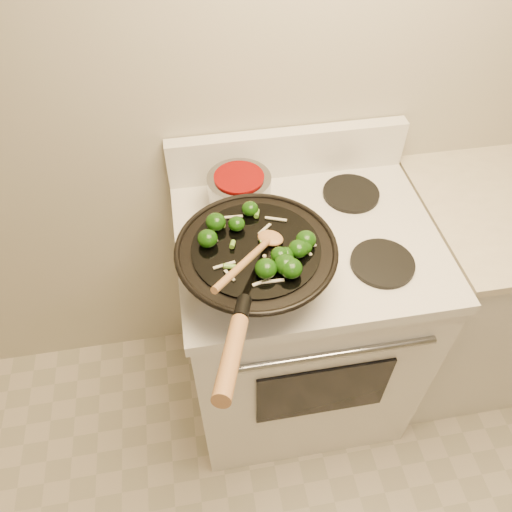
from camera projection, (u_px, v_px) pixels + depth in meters
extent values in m
plane|color=beige|center=(342.00, 55.00, 1.43)|extent=(3.50, 0.00, 3.50)
cube|color=white|center=(297.00, 325.00, 1.84)|extent=(0.76, 0.64, 0.88)
cube|color=white|center=(307.00, 239.00, 1.50)|extent=(0.78, 0.66, 0.04)
cube|color=white|center=(287.00, 152.00, 1.62)|extent=(0.78, 0.05, 0.16)
cylinder|color=gray|center=(332.00, 355.00, 1.37)|extent=(0.60, 0.02, 0.02)
cube|color=black|center=(323.00, 392.00, 1.55)|extent=(0.42, 0.01, 0.28)
cylinder|color=black|center=(256.00, 280.00, 1.36)|extent=(0.18, 0.18, 0.01)
cylinder|color=black|center=(382.00, 263.00, 1.40)|extent=(0.18, 0.18, 0.01)
cylinder|color=black|center=(240.00, 206.00, 1.56)|extent=(0.18, 0.18, 0.01)
cylinder|color=black|center=(351.00, 193.00, 1.60)|extent=(0.18, 0.18, 0.01)
cube|color=silver|center=(505.00, 288.00, 1.96)|extent=(0.86, 0.60, 0.88)
torus|color=black|center=(256.00, 249.00, 1.26)|extent=(0.42, 0.42, 0.02)
cylinder|color=black|center=(256.00, 248.00, 1.26)|extent=(0.33, 0.33, 0.01)
cylinder|color=black|center=(242.00, 309.00, 1.06)|extent=(0.05, 0.08, 0.05)
cylinder|color=#9D6A3E|center=(231.00, 357.00, 0.94)|extent=(0.10, 0.22, 0.09)
ellipsoid|color=#123808|center=(285.00, 264.00, 1.19)|extent=(0.06, 0.06, 0.05)
cylinder|color=#568730|center=(292.00, 268.00, 1.21)|extent=(0.02, 0.02, 0.02)
ellipsoid|color=#123808|center=(237.00, 224.00, 1.29)|extent=(0.04, 0.04, 0.04)
ellipsoid|color=#123808|center=(207.00, 239.00, 1.25)|extent=(0.05, 0.05, 0.04)
ellipsoid|color=#123808|center=(216.00, 222.00, 1.29)|extent=(0.05, 0.05, 0.04)
cylinder|color=#568730|center=(222.00, 225.00, 1.30)|extent=(0.02, 0.02, 0.02)
ellipsoid|color=#123808|center=(304.00, 247.00, 1.24)|extent=(0.04, 0.04, 0.04)
ellipsoid|color=#123808|center=(280.00, 255.00, 1.22)|extent=(0.05, 0.05, 0.04)
ellipsoid|color=#123808|center=(286.00, 254.00, 1.22)|extent=(0.04, 0.04, 0.03)
cylinder|color=#568730|center=(290.00, 256.00, 1.23)|extent=(0.02, 0.02, 0.01)
ellipsoid|color=#123808|center=(306.00, 240.00, 1.25)|extent=(0.05, 0.05, 0.04)
ellipsoid|color=#123808|center=(298.00, 249.00, 1.23)|extent=(0.05, 0.05, 0.04)
ellipsoid|color=#123808|center=(291.00, 268.00, 1.18)|extent=(0.06, 0.06, 0.05)
cylinder|color=#568730|center=(297.00, 272.00, 1.20)|extent=(0.02, 0.02, 0.01)
ellipsoid|color=#123808|center=(266.00, 268.00, 1.18)|extent=(0.05, 0.05, 0.05)
ellipsoid|color=#123808|center=(250.00, 209.00, 1.33)|extent=(0.04, 0.04, 0.04)
cube|color=beige|center=(310.00, 240.00, 1.27)|extent=(0.02, 0.05, 0.00)
cube|color=beige|center=(305.00, 243.00, 1.27)|extent=(0.04, 0.04, 0.00)
cube|color=beige|center=(230.00, 275.00, 1.19)|extent=(0.02, 0.04, 0.00)
cube|color=beige|center=(265.00, 229.00, 1.30)|extent=(0.04, 0.04, 0.00)
cube|color=beige|center=(273.00, 281.00, 1.18)|extent=(0.05, 0.01, 0.00)
cube|color=beige|center=(307.00, 249.00, 1.25)|extent=(0.02, 0.05, 0.00)
cube|color=beige|center=(232.00, 217.00, 1.33)|extent=(0.06, 0.01, 0.00)
cube|color=beige|center=(213.00, 235.00, 1.28)|extent=(0.02, 0.05, 0.00)
cube|color=beige|center=(224.00, 265.00, 1.22)|extent=(0.06, 0.02, 0.00)
cube|color=beige|center=(260.00, 283.00, 1.18)|extent=(0.04, 0.02, 0.00)
cube|color=beige|center=(276.00, 219.00, 1.32)|extent=(0.06, 0.03, 0.00)
cylinder|color=#59902E|center=(229.00, 266.00, 1.21)|extent=(0.03, 0.01, 0.01)
cylinder|color=#59902E|center=(217.00, 227.00, 1.30)|extent=(0.03, 0.01, 0.02)
cylinder|color=#59902E|center=(297.00, 252.00, 1.24)|extent=(0.03, 0.01, 0.01)
cylinder|color=#59902E|center=(291.00, 254.00, 1.23)|extent=(0.03, 0.03, 0.02)
cylinder|color=#59902E|center=(232.00, 244.00, 1.26)|extent=(0.01, 0.03, 0.02)
cylinder|color=#59902E|center=(257.00, 213.00, 1.33)|extent=(0.03, 0.03, 0.01)
cylinder|color=#59902E|center=(265.00, 240.00, 1.27)|extent=(0.03, 0.02, 0.01)
sphere|color=beige|center=(260.00, 239.00, 1.27)|extent=(0.01, 0.01, 0.01)
sphere|color=beige|center=(264.00, 256.00, 1.23)|extent=(0.01, 0.01, 0.01)
sphere|color=beige|center=(277.00, 264.00, 1.22)|extent=(0.01, 0.01, 0.01)
sphere|color=beige|center=(268.00, 261.00, 1.22)|extent=(0.01, 0.01, 0.01)
ellipsoid|color=#9D6A3E|center=(270.00, 238.00, 1.27)|extent=(0.09, 0.08, 0.02)
cylinder|color=#9D6A3E|center=(244.00, 263.00, 1.15)|extent=(0.18, 0.23, 0.12)
cylinder|color=gray|center=(239.00, 192.00, 1.51)|extent=(0.19, 0.19, 0.11)
cylinder|color=#6D0605|center=(239.00, 177.00, 1.47)|extent=(0.15, 0.15, 0.01)
cylinder|color=black|center=(239.00, 215.00, 1.37)|extent=(0.04, 0.12, 0.02)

